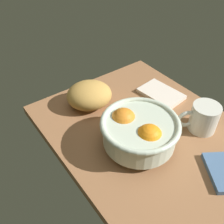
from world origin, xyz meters
TOP-DOWN VIEW (x-y plane):
  - ground_plane at (0.00, 0.00)cm, footprint 69.34×55.04cm
  - fruit_bowl at (2.91, -6.67)cm, footprint 22.55×22.55cm
  - bread_loaf at (-21.48, -7.87)cm, footprint 18.68×19.71cm
  - napkin_folded at (24.15, 5.16)cm, footprint 14.63×13.20cm
  - napkin_spare at (-10.70, 16.55)cm, footprint 16.61×12.02cm
  - mug at (9.25, 14.26)cm, footprint 9.16×12.06cm

SIDE VIEW (x-z plane):
  - ground_plane at x=0.00cm, z-range -3.00..0.00cm
  - napkin_spare at x=-10.70cm, z-range 0.00..1.44cm
  - napkin_folded at x=24.15cm, z-range 0.00..1.53cm
  - bread_loaf at x=-21.48cm, z-range 0.00..8.98cm
  - mug at x=9.25cm, z-range 0.00..9.08cm
  - fruit_bowl at x=2.91cm, z-range 0.74..11.90cm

